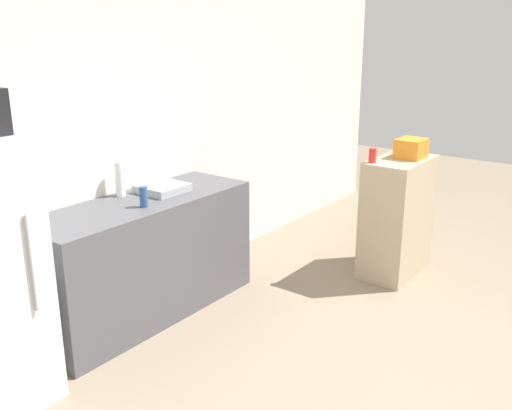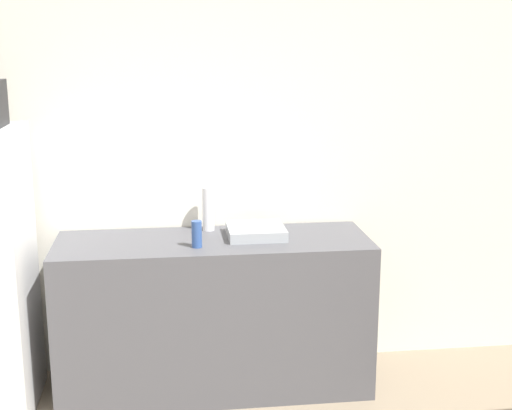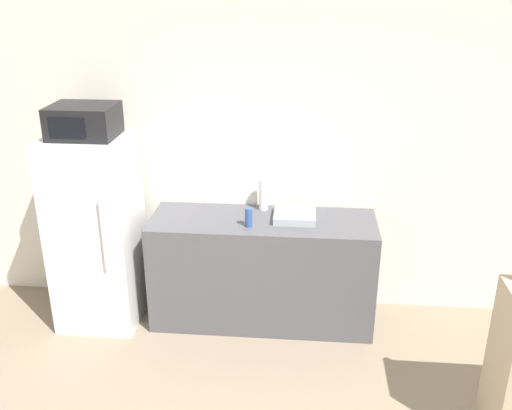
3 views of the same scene
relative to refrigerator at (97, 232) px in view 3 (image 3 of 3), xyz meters
The scene contains 7 objects.
wall_back 1.56m from the refrigerator, 17.16° to the left, with size 8.00×0.06×2.60m, color silver.
refrigerator is the anchor object (origin of this frame).
microwave 0.91m from the refrigerator, 107.19° to the right, with size 0.48×0.41×0.24m.
counter 1.38m from the refrigerator, ahead, with size 1.80×0.61×0.91m, color #4C4C51.
sink_basin 1.60m from the refrigerator, ahead, with size 0.33×0.32×0.06m, color #9EA3A8.
bottle_tall 1.38m from the refrigerator, 12.89° to the left, with size 0.07×0.07×0.26m, color silver.
bottle_short 1.25m from the refrigerator, ahead, with size 0.06×0.06×0.15m, color #2D4C8C.
Camera 3 is at (0.25, -1.84, 2.72)m, focal length 40.00 mm.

